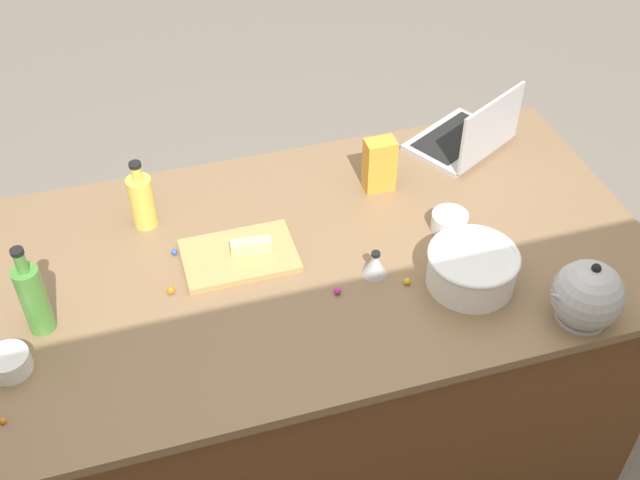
{
  "coord_description": "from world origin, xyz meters",
  "views": [
    {
      "loc": [
        0.45,
        1.52,
        2.39
      ],
      "look_at": [
        0.0,
        0.0,
        0.95
      ],
      "focal_mm": 44.07,
      "sensor_mm": 36.0,
      "label": 1
    }
  ],
  "objects": [
    {
      "name": "kitchen_timer",
      "position": [
        -0.12,
        0.12,
        0.94
      ],
      "size": [
        0.07,
        0.07,
        0.08
      ],
      "color": "#B2B2B7",
      "rests_on": "island_counter"
    },
    {
      "name": "candy_5",
      "position": [
        -0.0,
        0.16,
        0.91
      ],
      "size": [
        0.02,
        0.02,
        0.02
      ],
      "primitive_type": "sphere",
      "color": "#CC3399",
      "rests_on": "island_counter"
    },
    {
      "name": "candy_1",
      "position": [
        0.39,
        -0.11,
        0.91
      ],
      "size": [
        0.02,
        0.02,
        0.02
      ],
      "primitive_type": "sphere",
      "color": "blue",
      "rests_on": "island_counter"
    },
    {
      "name": "bottle_oil",
      "position": [
        0.45,
        -0.27,
        0.99
      ],
      "size": [
        0.07,
        0.07,
        0.22
      ],
      "color": "#DBC64C",
      "rests_on": "island_counter"
    },
    {
      "name": "bottle_olive",
      "position": [
        0.74,
        0.06,
        1.01
      ],
      "size": [
        0.07,
        0.07,
        0.27
      ],
      "color": "#4C8C38",
      "rests_on": "island_counter"
    },
    {
      "name": "laptop",
      "position": [
        -0.6,
        -0.34,
        0.95
      ],
      "size": [
        0.38,
        0.35,
        0.22
      ],
      "color": "#B7B7BC",
      "rests_on": "island_counter"
    },
    {
      "name": "ramekin_small",
      "position": [
        0.82,
        0.18,
        0.93
      ],
      "size": [
        0.1,
        0.1,
        0.05
      ],
      "primitive_type": "cylinder",
      "color": "white",
      "rests_on": "island_counter"
    },
    {
      "name": "candy_6",
      "position": [
        0.42,
        0.03,
        0.91
      ],
      "size": [
        0.02,
        0.02,
        0.02
      ],
      "primitive_type": "sphere",
      "color": "orange",
      "rests_on": "island_counter"
    },
    {
      "name": "kettle",
      "position": [
        -0.57,
        0.42,
        0.98
      ],
      "size": [
        0.21,
        0.18,
        0.2
      ],
      "color": "#ADADB2",
      "rests_on": "island_counter"
    },
    {
      "name": "ground_plane",
      "position": [
        0.0,
        0.0,
        0.0
      ],
      "size": [
        12.0,
        12.0,
        0.0
      ],
      "primitive_type": "plane",
      "color": "slate"
    },
    {
      "name": "cutting_board",
      "position": [
        0.22,
        -0.05,
        0.91
      ],
      "size": [
        0.31,
        0.21,
        0.02
      ],
      "primitive_type": "cube",
      "color": "tan",
      "rests_on": "island_counter"
    },
    {
      "name": "candy_4",
      "position": [
        -0.19,
        0.18,
        0.91
      ],
      "size": [
        0.02,
        0.02,
        0.02
      ],
      "primitive_type": "sphere",
      "color": "yellow",
      "rests_on": "island_counter"
    },
    {
      "name": "butter_stick_left",
      "position": [
        0.18,
        -0.05,
        0.94
      ],
      "size": [
        0.11,
        0.05,
        0.04
      ],
      "primitive_type": "cube",
      "rotation": [
        0.0,
        0.0,
        -0.1
      ],
      "color": "#F4E58C",
      "rests_on": "cutting_board"
    },
    {
      "name": "candy_bag",
      "position": [
        -0.25,
        -0.23,
        0.99
      ],
      "size": [
        0.09,
        0.06,
        0.17
      ],
      "primitive_type": "cube",
      "color": "gold",
      "rests_on": "island_counter"
    },
    {
      "name": "candy_2",
      "position": [
        0.84,
        0.33,
        0.91
      ],
      "size": [
        0.01,
        0.01,
        0.01
      ],
      "primitive_type": "sphere",
      "color": "orange",
      "rests_on": "island_counter"
    },
    {
      "name": "ramekin_medium",
      "position": [
        -0.38,
        0.01,
        0.93
      ],
      "size": [
        0.1,
        0.1,
        0.05
      ],
      "primitive_type": "cylinder",
      "color": "white",
      "rests_on": "island_counter"
    },
    {
      "name": "island_counter",
      "position": [
        0.0,
        0.0,
        0.45
      ],
      "size": [
        1.84,
        1.0,
        0.9
      ],
      "color": "brown",
      "rests_on": "ground"
    },
    {
      "name": "mixing_bowl_large",
      "position": [
        -0.35,
        0.22,
        0.96
      ],
      "size": [
        0.24,
        0.24,
        0.11
      ],
      "color": "white",
      "rests_on": "island_counter"
    }
  ]
}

